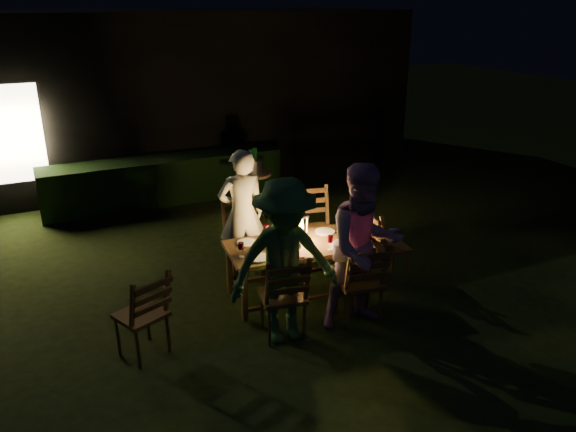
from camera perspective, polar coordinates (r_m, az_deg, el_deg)
name	(u,v)px	position (r m, az deg, el deg)	size (l,w,h in m)	color
garden_envelope	(156,92)	(12.39, -13.30, 12.16)	(40.00, 40.00, 3.20)	black
dining_table	(297,249)	(6.69, 0.95, -3.39)	(1.73, 0.98, 0.69)	#52371B
chair_near_left	(283,310)	(6.05, -0.51, -9.52)	(0.54, 0.57, 1.03)	#52371B
chair_near_right	(359,295)	(6.36, 7.24, -8.01)	(0.56, 0.58, 1.05)	#52371B
chair_far_left	(244,253)	(7.36, -4.49, -3.73)	(0.51, 0.54, 1.03)	#52371B
chair_far_right	(315,241)	(7.65, 2.76, -2.55)	(0.57, 0.60, 1.08)	#52371B
chair_end	(387,258)	(7.31, 10.01, -4.21)	(0.54, 0.51, 1.02)	#52371B
chair_spare	(144,329)	(5.95, -14.46, -11.01)	(0.59, 0.61, 0.99)	#52371B
person_house_side	(242,213)	(7.20, -4.71, 0.27)	(0.61, 0.40, 1.68)	#EDE4CA
person_opp_right	(364,247)	(6.05, 7.72, -3.18)	(0.90, 0.70, 1.85)	#B27AAD
person_opp_left	(285,262)	(5.73, -0.35, -4.73)	(1.16, 0.67, 1.79)	#356633
lantern	(300,230)	(6.66, 1.21, -1.39)	(0.16, 0.16, 0.35)	white
plate_far_left	(248,243)	(6.69, -4.13, -2.72)	(0.25, 0.25, 0.01)	white
plate_near_left	(258,258)	(6.31, -3.03, -4.24)	(0.25, 0.25, 0.01)	white
plate_far_right	(325,232)	(7.00, 3.76, -1.59)	(0.25, 0.25, 0.01)	white
plate_near_right	(340,245)	(6.63, 5.27, -2.97)	(0.25, 0.25, 0.01)	white
wineglass_a	(266,232)	(6.78, -2.26, -1.62)	(0.06, 0.06, 0.18)	#59070F
wineglass_b	(241,250)	(6.32, -4.78, -3.43)	(0.06, 0.06, 0.18)	#59070F
wineglass_c	(330,243)	(6.49, 4.31, -2.72)	(0.06, 0.06, 0.18)	#59070F
wineglass_d	(339,225)	(7.00, 5.18, -0.92)	(0.06, 0.06, 0.18)	#59070F
wineglass_e	(298,248)	(6.34, 1.07, -3.29)	(0.06, 0.06, 0.18)	silver
bottle_table	(277,236)	(6.53, -1.09, -2.03)	(0.07, 0.07, 0.28)	#0F471E
napkin_left	(295,256)	(6.34, 0.71, -4.10)	(0.18, 0.14, 0.01)	red
napkin_right	(350,247)	(6.61, 6.35, -3.13)	(0.18, 0.14, 0.01)	red
phone	(254,262)	(6.22, -3.43, -4.66)	(0.14, 0.07, 0.01)	black
side_table	(253,178)	(9.17, -3.53, 3.90)	(0.58, 0.58, 0.78)	olive
ice_bucket	(253,166)	(9.11, -3.55, 5.11)	(0.30, 0.30, 0.22)	#A5A8AD
bottle_bucket_a	(251,164)	(9.04, -3.76, 5.31)	(0.07, 0.07, 0.32)	#0F471E
bottle_bucket_b	(255,162)	(9.15, -3.36, 5.51)	(0.07, 0.07, 0.32)	#0F471E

